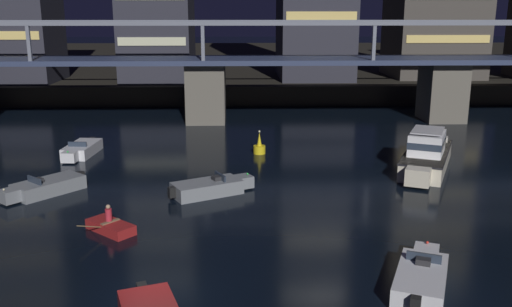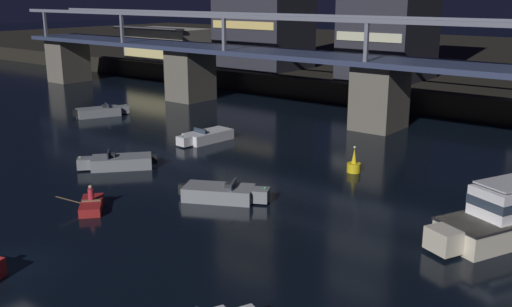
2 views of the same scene
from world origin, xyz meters
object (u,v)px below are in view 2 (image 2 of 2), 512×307
Objects in this scene: speedboat_near_right at (118,162)px; channel_buoy at (354,165)px; speedboat_far_center at (223,193)px; speedboat_near_center at (101,112)px; dinghy_with_paddler at (91,205)px; river_bridge at (381,81)px; speedboat_far_left at (206,136)px; waterfront_pavilion at (168,44)px; cabin_cruiser_near_left at (511,216)px.

speedboat_near_right is 15.60m from channel_buoy.
speedboat_near_center is at bearing 157.46° from speedboat_far_center.
channel_buoy reaches higher than speedboat_far_center.
channel_buoy is 16.71m from dinghy_with_paddler.
river_bridge is at bearing 69.27° from speedboat_near_right.
channel_buoy is (13.11, 0.08, 0.06)m from speedboat_far_left.
waterfront_pavilion is 4.63× the size of dinghy_with_paddler.
speedboat_near_center is 27.80m from channel_buoy.
dinghy_with_paddler is (5.04, -5.85, -0.14)m from speedboat_near_right.
waterfront_pavilion is 2.73× the size of speedboat_near_right.
cabin_cruiser_near_left reaches higher than speedboat_near_center.
dinghy_with_paddler is (-3.09, -27.33, -3.85)m from river_bridge.
speedboat_far_left is at bearing -38.93° from waterfront_pavilion.
channel_buoy reaches higher than speedboat_near_right.
speedboat_far_center is 7.15m from dinghy_with_paddler.
speedboat_far_center is (9.95, -9.22, 0.00)m from speedboat_far_left.
speedboat_near_right is (30.69, -33.40, -4.02)m from waterfront_pavilion.
speedboat_near_right is at bearing -33.35° from speedboat_near_center.
speedboat_near_center is at bearing 141.90° from dinghy_with_paddler.
waterfront_pavilion is 50.00m from channel_buoy.
channel_buoy is at bearing -1.88° from speedboat_near_center.
speedboat_near_center is at bearing 176.11° from speedboat_far_left.
channel_buoy is at bearing -69.72° from river_bridge.
speedboat_near_center is 26.66m from speedboat_far_center.
waterfront_pavilion is at bearing 162.94° from river_bridge.
speedboat_near_center is at bearing 178.12° from channel_buoy.
speedboat_near_right is at bearing -110.73° from river_bridge.
dinghy_with_paddler is (-4.55, -5.52, -0.14)m from speedboat_far_center.
channel_buoy reaches higher than speedboat_near_center.
speedboat_near_right is 0.87× the size of speedboat_far_left.
speedboat_far_center is at bearing -108.75° from channel_buoy.
dinghy_with_paddler reaches higher than speedboat_far_left.
speedboat_far_left is at bearing 137.15° from speedboat_far_center.
cabin_cruiser_near_left is at bearing -28.07° from waterfront_pavilion.
dinghy_with_paddler is at bearing -96.45° from river_bridge.
river_bridge is 22.18m from speedboat_far_center.
speedboat_near_right is 2.58× the size of channel_buoy.
cabin_cruiser_near_left reaches higher than channel_buoy.
speedboat_near_center is at bearing 171.91° from cabin_cruiser_near_left.
speedboat_far_center is (40.29, -33.73, -4.02)m from waterfront_pavilion.
speedboat_far_left is at bearing 110.10° from dinghy_with_paddler.
dinghy_with_paddler is at bearing -129.52° from speedboat_far_center.
cabin_cruiser_near_left is at bearing 18.45° from speedboat_far_center.
speedboat_near_right is at bearing -47.42° from waterfront_pavilion.
speedboat_far_left is at bearing 92.26° from speedboat_near_right.
cabin_cruiser_near_left reaches higher than speedboat_near_right.
speedboat_near_right is (-8.13, -21.49, -3.71)m from river_bridge.
speedboat_near_center is 1.02× the size of speedboat_far_center.
cabin_cruiser_near_left is 39.15m from speedboat_near_center.
river_bridge is 26.17m from speedboat_near_center.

